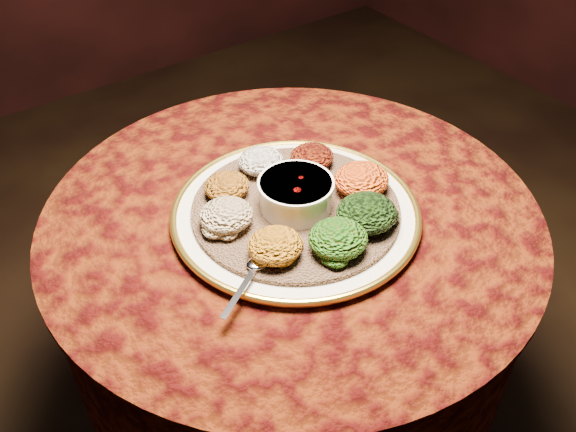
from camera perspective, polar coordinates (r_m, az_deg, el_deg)
table at (r=1.35m, az=0.30°, el=-5.47°), size 0.96×0.96×0.73m
platter at (r=1.21m, az=0.68°, el=0.24°), size 0.59×0.59×0.02m
injera at (r=1.20m, az=0.69°, el=0.63°), size 0.42×0.42×0.01m
stew_bowl at (r=1.17m, az=0.70°, el=2.09°), size 0.14×0.14×0.06m
spoon at (r=1.07m, az=-2.85°, el=-4.48°), size 0.14×0.09×0.01m
portion_ayib at (r=1.28m, az=-2.44°, el=4.91°), size 0.09×0.09×0.04m
portion_kitfo at (r=1.29m, az=2.13°, el=5.27°), size 0.09×0.08×0.04m
portion_tikil at (r=1.23m, az=6.55°, el=3.23°), size 0.11×0.10×0.05m
portion_gomen at (r=1.15m, az=7.00°, el=0.27°), size 0.11×0.11×0.05m
portion_mixveg at (r=1.10m, az=4.48°, el=-2.00°), size 0.10×0.10×0.05m
portion_kik at (r=1.08m, az=-1.14°, el=-2.63°), size 0.10×0.09×0.05m
portion_timatim at (r=1.15m, az=-5.52°, el=0.06°), size 0.10×0.09×0.05m
portion_shiro at (r=1.22m, az=-5.47°, el=2.66°), size 0.09×0.08×0.04m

